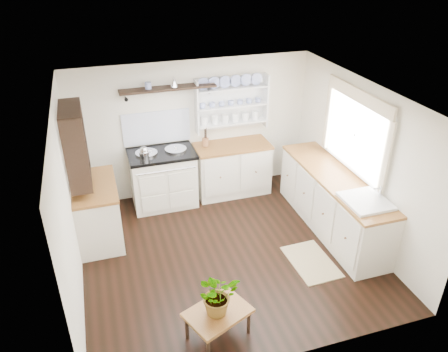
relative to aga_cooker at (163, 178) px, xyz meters
The scene contains 19 objects.
floor 1.75m from the aga_cooker, 68.80° to the right, with size 4.00×3.80×0.01m, color black.
wall_back 0.96m from the aga_cooker, 28.48° to the left, with size 4.00×0.02×2.30m, color silver.
wall_right 3.12m from the aga_cooker, 31.03° to the right, with size 0.02×3.80×2.30m, color silver.
wall_left 2.20m from the aga_cooker, 131.55° to the right, with size 0.02×3.80×2.30m, color silver.
ceiling 2.48m from the aga_cooker, 68.80° to the right, with size 4.00×3.80×0.01m, color white.
window 3.12m from the aga_cooker, 29.03° to the right, with size 0.08×1.55×1.22m.
aga_cooker is the anchor object (origin of this frame).
back_cabinets 1.21m from the aga_cooker, ahead, with size 1.27×0.63×0.90m.
right_cabinets 2.74m from the aga_cooker, 32.48° to the right, with size 0.62×2.43×0.90m.
belfast_sink 3.22m from the aga_cooker, 43.87° to the right, with size 0.55×0.60×0.45m.
left_cabinets 1.28m from the aga_cooker, 148.46° to the right, with size 0.62×1.13×0.90m.
plate_rack 1.68m from the aga_cooker, 13.14° to the left, with size 1.20×0.22×0.90m.
high_shelf 1.45m from the aga_cooker, 44.81° to the left, with size 1.50×0.29×0.16m.
left_shelving 1.76m from the aga_cooker, 151.45° to the right, with size 0.28×0.80×1.05m, color black.
kettle 0.63m from the aga_cooker, 156.85° to the right, with size 0.16×0.16×0.20m, color silver, non-canonical shape.
utensil_crock 0.91m from the aga_cooker, ahead, with size 0.11×0.11×0.13m, color #935C36.
center_table 2.97m from the aga_cooker, 89.06° to the right, with size 0.81×0.71×0.37m.
potted_plant 2.97m from the aga_cooker, 89.06° to the right, with size 0.45×0.39×0.50m, color #3F7233.
floor_rug 2.75m from the aga_cooker, 52.55° to the right, with size 0.55×0.85×0.02m, color #7E6549.
Camera 1 is at (-1.54, -4.73, 3.96)m, focal length 35.00 mm.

